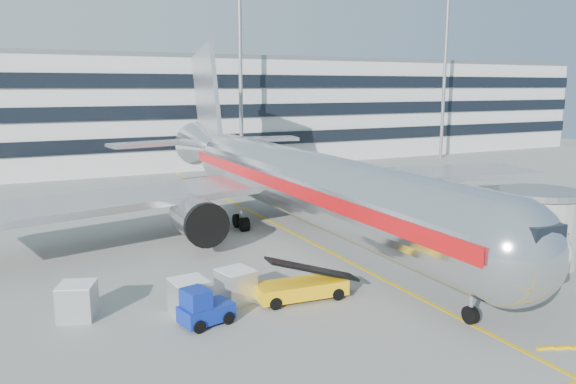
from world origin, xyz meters
name	(u,v)px	position (x,y,z in m)	size (l,w,h in m)	color
ground	(375,275)	(0.00, 0.00, 0.00)	(180.00, 180.00, 0.00)	gray
lead_in_line	(299,236)	(0.00, 10.00, 0.01)	(0.25, 70.00, 0.01)	#DFB30B
main_jet	(289,179)	(0.00, 11.72, 4.23)	(50.95, 48.70, 16.06)	silver
terminal	(152,110)	(0.00, 57.95, 7.80)	(150.00, 24.25, 15.60)	silver
light_mast_centre	(240,58)	(8.00, 42.00, 14.88)	(2.40, 1.20, 25.45)	gray
light_mast_east	(445,63)	(42.00, 42.00, 14.88)	(2.40, 1.20, 25.45)	gray
belt_loader	(301,287)	(-5.88, -1.57, 0.70)	(5.25, 2.22, 2.48)	#F6B30A
baggage_tug	(203,309)	(-11.64, -2.39, 0.82)	(2.76, 2.07, 1.88)	navy
cargo_container_left	(189,296)	(-11.85, -0.75, 0.91)	(1.84, 1.84, 1.81)	#B8BBC0
cargo_container_right	(77,301)	(-16.97, 1.13, 0.90)	(2.18, 2.18, 1.79)	#B8BBC0
cargo_container_front	(236,286)	(-9.17, -0.36, 0.91)	(2.03, 2.03, 1.80)	#B8BBC0
ramp_worker	(192,305)	(-12.02, -1.86, 0.88)	(0.64, 0.42, 1.75)	#92E618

